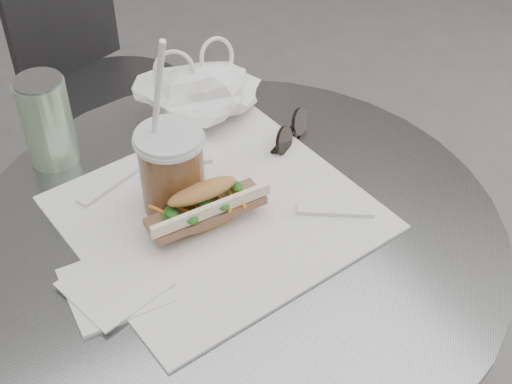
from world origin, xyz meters
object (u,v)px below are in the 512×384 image
sunglasses (291,133)px  drink_can (47,121)px  chair_far (114,134)px  banh_mi (205,207)px  iced_coffee (172,171)px  cafe_table (238,345)px

sunglasses → drink_can: bearing=124.6°
chair_far → banh_mi: bearing=63.6°
banh_mi → sunglasses: banh_mi is taller
chair_far → sunglasses: size_ratio=7.40×
iced_coffee → sunglasses: 0.24m
iced_coffee → sunglasses: size_ratio=2.93×
banh_mi → sunglasses: size_ratio=2.16×
chair_far → iced_coffee: iced_coffee is taller
banh_mi → iced_coffee: (-0.02, 0.06, 0.03)m
cafe_table → drink_can: drink_can is taller
sunglasses → drink_can: drink_can is taller
iced_coffee → sunglasses: iced_coffee is taller
cafe_table → sunglasses: 0.36m
chair_far → banh_mi: size_ratio=3.43×
cafe_table → banh_mi: bearing=143.1°
chair_far → drink_can: size_ratio=4.97×
chair_far → banh_mi: (-0.15, -0.81, 0.46)m
chair_far → drink_can: 0.79m
chair_far → sunglasses: (0.06, -0.71, 0.44)m
iced_coffee → drink_can: 0.23m
banh_mi → drink_can: bearing=117.7°
cafe_table → drink_can: 0.47m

